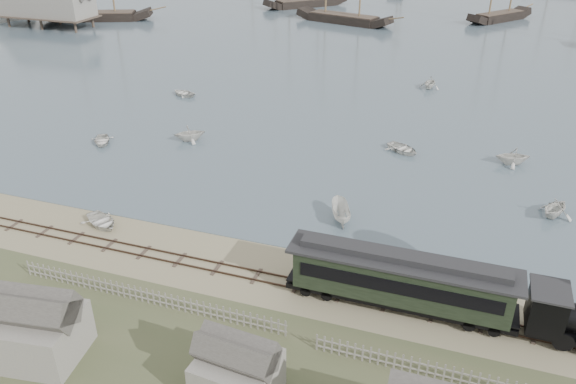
% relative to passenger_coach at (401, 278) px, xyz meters
% --- Properties ---
extents(ground, '(600.00, 600.00, 0.00)m').
position_rel_passenger_coach_xyz_m(ground, '(-8.82, 2.00, -2.21)').
color(ground, tan).
rests_on(ground, ground).
extents(rail_track, '(120.00, 1.80, 0.16)m').
position_rel_passenger_coach_xyz_m(rail_track, '(-8.82, 0.00, -2.17)').
color(rail_track, '#3A291F').
rests_on(rail_track, ground).
extents(picket_fence_west, '(19.00, 0.10, 1.20)m').
position_rel_passenger_coach_xyz_m(picket_fence_west, '(-15.32, -5.00, -2.21)').
color(picket_fence_west, gray).
rests_on(picket_fence_west, ground).
extents(picket_fence_east, '(15.00, 0.10, 1.20)m').
position_rel_passenger_coach_xyz_m(picket_fence_east, '(3.68, -5.50, -2.21)').
color(picket_fence_east, gray).
rests_on(picket_fence_east, ground).
extents(shed_left, '(5.00, 4.00, 4.10)m').
position_rel_passenger_coach_xyz_m(shed_left, '(-18.82, -11.00, -2.21)').
color(shed_left, gray).
rests_on(shed_left, ground).
extents(passenger_coach, '(14.44, 2.78, 3.51)m').
position_rel_passenger_coach_xyz_m(passenger_coach, '(0.00, 0.00, 0.00)').
color(passenger_coach, black).
rests_on(passenger_coach, ground).
extents(beached_dinghy, '(3.98, 4.40, 0.75)m').
position_rel_passenger_coach_xyz_m(beached_dinghy, '(-24.09, 2.32, -1.84)').
color(beached_dinghy, silver).
rests_on(beached_dinghy, ground).
extents(rowboat_0, '(4.16, 3.89, 0.70)m').
position_rel_passenger_coach_xyz_m(rowboat_0, '(-34.11, 16.47, -1.80)').
color(rowboat_0, silver).
rests_on(rowboat_0, harbor_water).
extents(rowboat_1, '(4.27, 4.36, 1.75)m').
position_rel_passenger_coach_xyz_m(rowboat_1, '(-25.63, 20.26, -1.28)').
color(rowboat_1, silver).
rests_on(rowboat_1, harbor_water).
extents(rowboat_2, '(3.91, 2.70, 1.41)m').
position_rel_passenger_coach_xyz_m(rowboat_2, '(-6.17, 9.25, -1.44)').
color(rowboat_2, silver).
rests_on(rowboat_2, harbor_water).
extents(rowboat_3, '(4.31, 4.58, 0.77)m').
position_rel_passenger_coach_xyz_m(rowboat_3, '(-3.48, 24.68, -1.77)').
color(rowboat_3, silver).
rests_on(rowboat_3, harbor_water).
extents(rowboat_4, '(3.75, 4.05, 1.76)m').
position_rel_passenger_coach_xyz_m(rowboat_4, '(7.11, 25.22, -1.27)').
color(rowboat_4, silver).
rests_on(rowboat_4, harbor_water).
extents(rowboat_6, '(3.43, 4.04, 0.71)m').
position_rel_passenger_coach_xyz_m(rowboat_6, '(-33.73, 33.79, -1.80)').
color(rowboat_6, silver).
rests_on(rowboat_6, harbor_water).
extents(rowboat_7, '(3.57, 3.21, 1.67)m').
position_rel_passenger_coach_xyz_m(rowboat_7, '(-3.34, 47.49, -1.32)').
color(rowboat_7, silver).
rests_on(rowboat_7, harbor_water).
extents(rowboat_8, '(4.22, 4.06, 1.71)m').
position_rel_passenger_coach_xyz_m(rowboat_8, '(10.31, 15.56, -1.30)').
color(rowboat_8, silver).
rests_on(rowboat_8, harbor_water).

